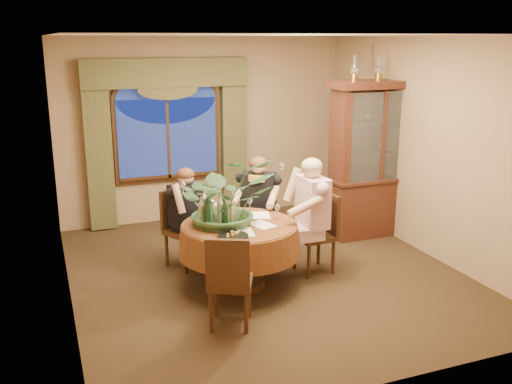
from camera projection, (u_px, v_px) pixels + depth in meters
name	position (u px, v px, depth m)	size (l,w,h in m)	color
floor	(264.00, 273.00, 6.95)	(5.00, 5.00, 0.00)	black
wall_back	(205.00, 129.00, 8.84)	(4.50, 4.50, 0.00)	#8E6D4F
wall_right	(426.00, 147.00, 7.37)	(5.00, 5.00, 0.00)	#8E6D4F
ceiling	(265.00, 35.00, 6.22)	(5.00, 5.00, 0.00)	white
window	(168.00, 139.00, 8.59)	(1.62, 0.10, 1.32)	navy
arched_transom	(166.00, 86.00, 8.39)	(1.60, 0.06, 0.44)	navy
drapery_left	(99.00, 152.00, 8.22)	(0.38, 0.14, 2.32)	#434123
drapery_right	(234.00, 143.00, 8.94)	(0.38, 0.14, 2.32)	#434123
swag_valance	(166.00, 73.00, 8.27)	(2.45, 0.16, 0.42)	#434123
dining_table	(240.00, 255.00, 6.51)	(1.40, 1.40, 0.75)	maroon
china_cabinet	(374.00, 159.00, 8.07)	(1.37, 0.54, 2.21)	#37170F
oil_lamp_left	(355.00, 68.00, 7.60)	(0.11, 0.11, 0.34)	#A5722D
oil_lamp_center	(379.00, 68.00, 7.74)	(0.11, 0.11, 0.34)	#A5722D
oil_lamp_right	(403.00, 67.00, 7.87)	(0.11, 0.11, 0.34)	#A5722D
chair_right	(314.00, 234.00, 6.88)	(0.42, 0.42, 0.96)	black
chair_back_right	(255.00, 220.00, 7.41)	(0.42, 0.42, 0.96)	black
chair_back	(185.00, 229.00, 7.04)	(0.42, 0.42, 0.96)	black
chair_front_left	(230.00, 280.00, 5.59)	(0.42, 0.42, 0.96)	black
person_pink	(312.00, 217.00, 6.74)	(0.52, 0.47, 1.44)	#CD9FA9
person_back	(186.00, 217.00, 7.03)	(0.45, 0.41, 1.26)	black
person_scarf	(259.00, 208.00, 7.28)	(0.48, 0.44, 1.35)	black
stoneware_vase	(230.00, 210.00, 6.45)	(0.14, 0.14, 0.27)	#9E806B
centerpiece_plant	(225.00, 166.00, 6.27)	(1.06, 1.18, 0.92)	#355A35
olive_bowl	(245.00, 222.00, 6.41)	(0.14, 0.14, 0.04)	#47552A
cheese_platter	(233.00, 236.00, 5.97)	(0.33, 0.33, 0.02)	black
wine_bottle_0	(208.00, 207.00, 6.46)	(0.07, 0.07, 0.33)	black
wine_bottle_1	(208.00, 213.00, 6.24)	(0.07, 0.07, 0.33)	black
wine_bottle_2	(220.00, 210.00, 6.36)	(0.07, 0.07, 0.33)	tan
wine_bottle_3	(202.00, 212.00, 6.29)	(0.07, 0.07, 0.33)	tan
wine_bottle_4	(206.00, 216.00, 6.13)	(0.07, 0.07, 0.33)	black
wine_bottle_5	(225.00, 214.00, 6.22)	(0.07, 0.07, 0.33)	black
tasting_paper_0	(262.00, 225.00, 6.36)	(0.21, 0.30, 0.00)	white
tasting_paper_1	(261.00, 215.00, 6.70)	(0.21, 0.30, 0.00)	white
tasting_paper_2	(243.00, 232.00, 6.11)	(0.21, 0.30, 0.00)	white
wine_glass_person_pink	(277.00, 212.00, 6.55)	(0.07, 0.07, 0.18)	silver
wine_glass_person_back	(211.00, 208.00, 6.69)	(0.07, 0.07, 0.18)	silver
wine_glass_person_scarf	(250.00, 205.00, 6.82)	(0.07, 0.07, 0.18)	silver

